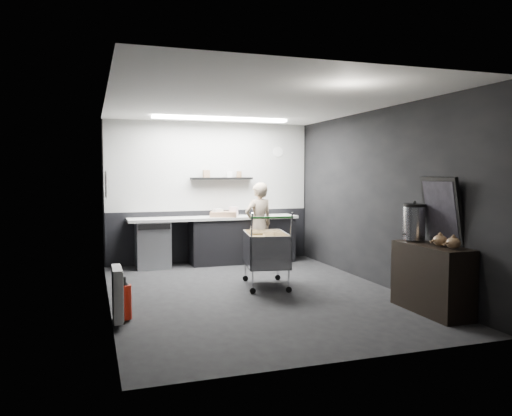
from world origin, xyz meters
name	(u,v)px	position (x,y,z in m)	size (l,w,h in m)	color
floor	(254,293)	(0.00, 0.00, 0.00)	(5.50, 5.50, 0.00)	black
ceiling	(254,103)	(0.00, 0.00, 2.70)	(5.50, 5.50, 0.00)	white
wall_back	(210,192)	(0.00, 2.75, 1.35)	(5.50, 5.50, 0.00)	black
wall_front	(349,215)	(0.00, -2.75, 1.35)	(5.50, 5.50, 0.00)	black
wall_left	(107,202)	(-2.00, 0.00, 1.35)	(5.50, 5.50, 0.00)	black
wall_right	(377,197)	(2.00, 0.00, 1.35)	(5.50, 5.50, 0.00)	black
kitchen_wall_panel	(210,166)	(0.00, 2.73, 1.85)	(3.95, 0.02, 1.70)	#B0B0AC
dado_panel	(211,236)	(0.00, 2.73, 0.50)	(3.95, 0.02, 1.00)	black
floating_shelf	(222,178)	(0.20, 2.62, 1.62)	(1.20, 0.22, 0.04)	black
wall_clock	(278,152)	(1.40, 2.72, 2.15)	(0.20, 0.20, 0.03)	white
poster	(106,184)	(-1.98, 1.30, 1.55)	(0.02, 0.30, 0.40)	silver
poster_red_band	(106,180)	(-1.98, 1.30, 1.62)	(0.01, 0.22, 0.10)	red
radiator	(117,293)	(-1.94, -0.90, 0.35)	(0.10, 0.50, 0.60)	white
ceiling_strip	(221,119)	(0.00, 1.85, 2.67)	(2.40, 0.20, 0.04)	white
prep_counter	(221,240)	(0.14, 2.42, 0.46)	(3.20, 0.61, 0.90)	black
person	(259,224)	(0.74, 1.97, 0.77)	(0.56, 0.37, 1.55)	beige
shopping_cart	(266,252)	(0.29, 0.33, 0.53)	(0.77, 1.11, 1.12)	silver
sideboard	(431,269)	(1.78, -1.61, 0.54)	(0.48, 1.12, 1.68)	black
fire_extinguisher	(125,301)	(-1.85, -0.83, 0.24)	(0.15, 0.15, 0.50)	#AC1A0B
cardboard_box	(223,214)	(0.17, 2.37, 0.95)	(0.49, 0.37, 0.10)	#8C664A
pink_tub	(234,212)	(0.38, 2.42, 0.99)	(0.18, 0.18, 0.18)	silver
white_container	(218,213)	(0.06, 2.37, 0.98)	(0.17, 0.13, 0.15)	white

